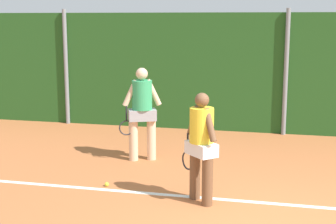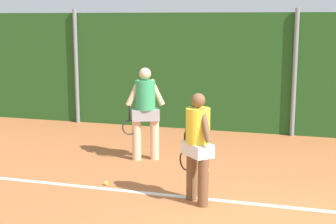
% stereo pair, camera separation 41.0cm
% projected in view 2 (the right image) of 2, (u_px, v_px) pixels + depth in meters
% --- Properties ---
extents(ground_plane, '(28.34, 28.34, 0.00)m').
position_uv_depth(ground_plane, '(279.00, 195.00, 7.52)').
color(ground_plane, '#B76638').
extents(hedge_fence_backdrop, '(18.42, 0.25, 2.75)m').
position_uv_depth(hedge_fence_backdrop, '(295.00, 75.00, 11.22)').
color(hedge_fence_backdrop, '#23511E').
rests_on(hedge_fence_backdrop, ground_plane).
extents(fence_post_left, '(0.10, 0.10, 2.84)m').
position_uv_depth(fence_post_left, '(76.00, 67.00, 12.51)').
color(fence_post_left, gray).
rests_on(fence_post_left, ground_plane).
extents(fence_post_center, '(0.10, 0.10, 2.84)m').
position_uv_depth(fence_post_center, '(295.00, 73.00, 11.04)').
color(fence_post_center, gray).
rests_on(fence_post_center, ground_plane).
extents(court_baseline_paint, '(13.46, 0.10, 0.01)m').
position_uv_depth(court_baseline_paint, '(277.00, 206.00, 7.07)').
color(court_baseline_paint, white).
rests_on(court_baseline_paint, ground_plane).
extents(player_foreground_near, '(0.60, 0.54, 1.60)m').
position_uv_depth(player_foreground_near, '(197.00, 142.00, 7.07)').
color(player_foreground_near, brown).
rests_on(player_foreground_near, ground_plane).
extents(player_midcourt, '(0.73, 0.47, 1.73)m').
position_uv_depth(player_midcourt, '(145.00, 109.00, 9.24)').
color(player_midcourt, beige).
rests_on(player_midcourt, ground_plane).
extents(tennis_ball_3, '(0.07, 0.07, 0.07)m').
position_uv_depth(tennis_ball_3, '(208.00, 170.00, 8.64)').
color(tennis_ball_3, '#CCDB33').
rests_on(tennis_ball_3, ground_plane).
extents(tennis_ball_5, '(0.07, 0.07, 0.07)m').
position_uv_depth(tennis_ball_5, '(106.00, 183.00, 7.96)').
color(tennis_ball_5, '#CCDB33').
rests_on(tennis_ball_5, ground_plane).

